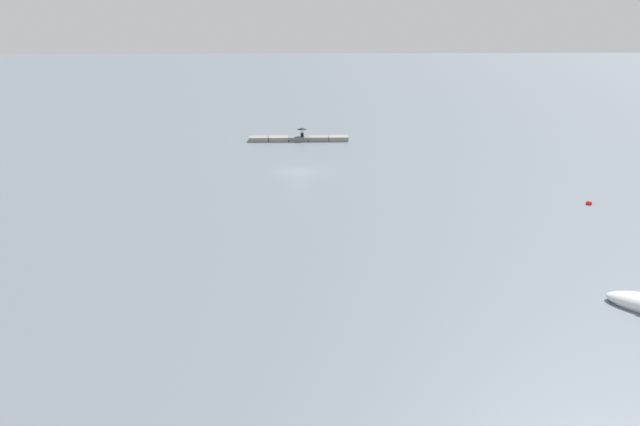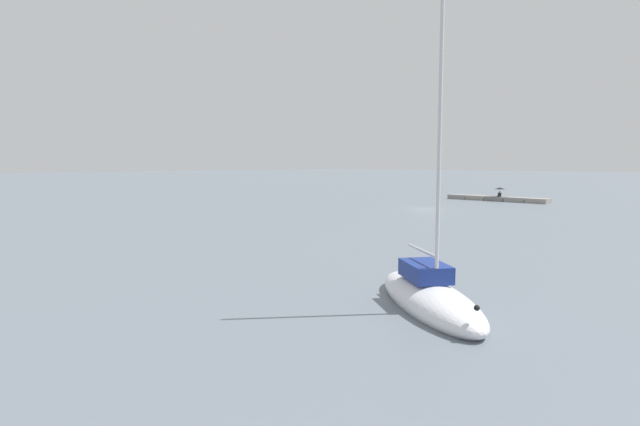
# 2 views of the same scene
# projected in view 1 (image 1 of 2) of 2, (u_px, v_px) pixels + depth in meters

# --- Properties ---
(ground_plane) EXTENTS (500.00, 500.00, 0.00)m
(ground_plane) POSITION_uv_depth(u_px,v_px,m) (299.00, 171.00, 63.32)
(ground_plane) COLOR slate
(seawall_pier) EXTENTS (13.96, 1.97, 0.63)m
(seawall_pier) POSITION_uv_depth(u_px,v_px,m) (299.00, 139.00, 79.46)
(seawall_pier) COLOR gray
(seawall_pier) RESTS_ON ground_plane
(person_seated_dark_left) EXTENTS (0.44, 0.64, 0.73)m
(person_seated_dark_left) POSITION_uv_depth(u_px,v_px,m) (302.00, 135.00, 79.09)
(person_seated_dark_left) COLOR #1E2333
(person_seated_dark_left) RESTS_ON seawall_pier
(umbrella_open_black) EXTENTS (1.39, 1.39, 1.30)m
(umbrella_open_black) POSITION_uv_depth(u_px,v_px,m) (302.00, 129.00, 78.93)
(umbrella_open_black) COLOR black
(umbrella_open_black) RESTS_ON seawall_pier
(mooring_buoy_far) EXTENTS (0.53, 0.53, 0.53)m
(mooring_buoy_far) POSITION_uv_depth(u_px,v_px,m) (589.00, 204.00, 51.81)
(mooring_buoy_far) COLOR red
(mooring_buoy_far) RESTS_ON ground_plane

